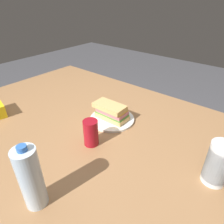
{
  "coord_description": "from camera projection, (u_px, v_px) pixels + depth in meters",
  "views": [
    {
      "loc": [
        -0.66,
        0.6,
        1.37
      ],
      "look_at": [
        -0.09,
        -0.09,
        0.83
      ],
      "focal_mm": 32.12,
      "sensor_mm": 36.0,
      "label": 1
    }
  ],
  "objects": [
    {
      "name": "plastic_cup_stack",
      "position": [
        218.0,
        164.0,
        0.69
      ],
      "size": [
        0.08,
        0.08,
        0.17
      ],
      "color": "silver",
      "rests_on": "dining_table"
    },
    {
      "name": "sandwich",
      "position": [
        111.0,
        111.0,
        1.05
      ],
      "size": [
        0.18,
        0.1,
        0.08
      ],
      "color": "#DBB26B",
      "rests_on": "paper_plate"
    },
    {
      "name": "water_bottle_tall",
      "position": [
        31.0,
        178.0,
        0.6
      ],
      "size": [
        0.07,
        0.07,
        0.24
      ],
      "color": "silver",
      "rests_on": "dining_table"
    },
    {
      "name": "paper_plate",
      "position": [
        112.0,
        119.0,
        1.08
      ],
      "size": [
        0.24,
        0.24,
        0.01
      ],
      "primitive_type": "cylinder",
      "color": "white",
      "rests_on": "dining_table"
    },
    {
      "name": "ground_plane",
      "position": [
        95.0,
        210.0,
        1.47
      ],
      "size": [
        8.0,
        8.0,
        0.0
      ],
      "primitive_type": "plane",
      "color": "#4C4C51"
    },
    {
      "name": "dining_table",
      "position": [
        89.0,
        134.0,
        1.11
      ],
      "size": [
        1.62,
        1.11,
        0.78
      ],
      "color": "#9E7047",
      "rests_on": "ground_plane"
    },
    {
      "name": "soda_can_red",
      "position": [
        91.0,
        133.0,
        0.88
      ],
      "size": [
        0.07,
        0.07,
        0.12
      ],
      "primitive_type": "cylinder",
      "color": "maroon",
      "rests_on": "dining_table"
    }
  ]
}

